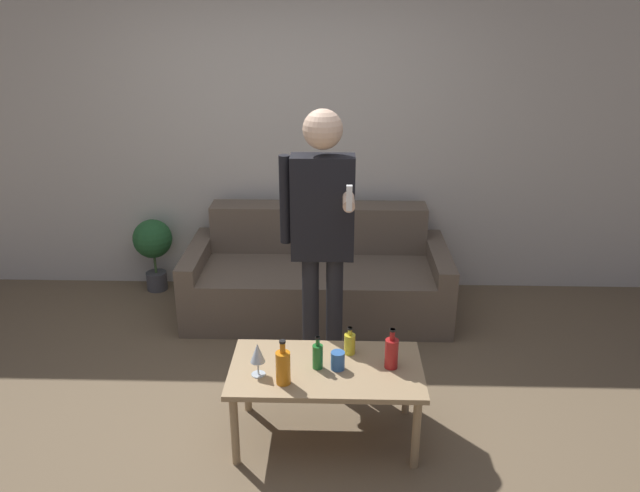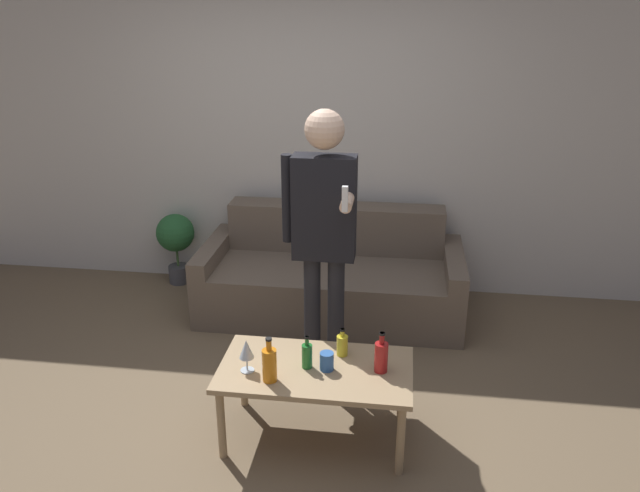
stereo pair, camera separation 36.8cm
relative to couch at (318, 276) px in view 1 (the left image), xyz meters
name	(u,v)px [view 1 (the left image)]	position (x,y,z in m)	size (l,w,h in m)	color
ground_plane	(264,427)	(-0.26, -1.50, -0.28)	(16.00, 16.00, 0.00)	#756047
wall_back	(287,128)	(-0.26, 0.50, 1.07)	(8.00, 0.06, 2.70)	silver
couch	(318,276)	(0.00, 0.00, 0.00)	(2.00, 0.90, 0.78)	#6B5B4C
coffee_table	(326,375)	(0.10, -1.57, 0.12)	(1.04, 0.57, 0.45)	tan
bottle_orange	(283,366)	(-0.12, -1.72, 0.27)	(0.08, 0.08, 0.25)	orange
bottle_green	(318,356)	(0.05, -1.57, 0.25)	(0.06, 0.06, 0.19)	#23752D
bottle_dark	(392,352)	(0.45, -1.56, 0.26)	(0.07, 0.07, 0.23)	#B21E1E
bottle_yellow	(350,343)	(0.23, -1.42, 0.24)	(0.06, 0.06, 0.16)	yellow
wine_glass_near	(258,354)	(-0.26, -1.65, 0.30)	(0.08, 0.08, 0.19)	silver
cup_on_table	(338,361)	(0.16, -1.58, 0.22)	(0.08, 0.08, 0.10)	#3366B2
person_standing_front	(322,224)	(0.06, -0.95, 0.77)	(0.44, 0.43, 1.74)	#232328
potted_plant	(153,244)	(-1.38, 0.32, 0.13)	(0.32, 0.32, 0.62)	#4C4C51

